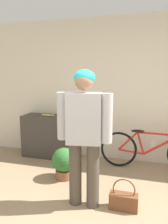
# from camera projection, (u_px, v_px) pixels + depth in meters

# --- Properties ---
(wall_back) EXTENTS (8.00, 0.07, 2.60)m
(wall_back) POSITION_uv_depth(u_px,v_px,m) (124.00, 91.00, 3.95)
(wall_back) COLOR beige
(wall_back) RESTS_ON ground_plane
(side_shelf) EXTENTS (0.97, 0.41, 0.81)m
(side_shelf) POSITION_uv_depth(u_px,v_px,m) (48.00, 136.00, 4.25)
(side_shelf) COLOR #38332D
(side_shelf) RESTS_ON ground_plane
(person) EXTENTS (0.66, 0.29, 1.65)m
(person) POSITION_uv_depth(u_px,v_px,m) (84.00, 129.00, 2.55)
(person) COLOR #4C4238
(person) RESTS_ON ground_plane
(bicycle) EXTENTS (1.72, 0.46, 0.69)m
(bicycle) POSITION_uv_depth(u_px,v_px,m) (152.00, 150.00, 3.64)
(bicycle) COLOR black
(bicycle) RESTS_ON ground_plane
(banana) EXTENTS (0.28, 0.08, 0.04)m
(banana) POSITION_uv_depth(u_px,v_px,m) (48.00, 115.00, 4.12)
(banana) COLOR #EAD64C
(banana) RESTS_ON side_shelf
(handbag) EXTENTS (0.34, 0.14, 0.39)m
(handbag) POSITION_uv_depth(u_px,v_px,m) (124.00, 200.00, 2.60)
(handbag) COLOR brown
(handbag) RESTS_ON ground_plane
(potted_plant) EXTENTS (0.37, 0.37, 0.48)m
(potted_plant) POSITION_uv_depth(u_px,v_px,m) (64.00, 162.00, 3.35)
(potted_plant) COLOR brown
(potted_plant) RESTS_ON ground_plane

